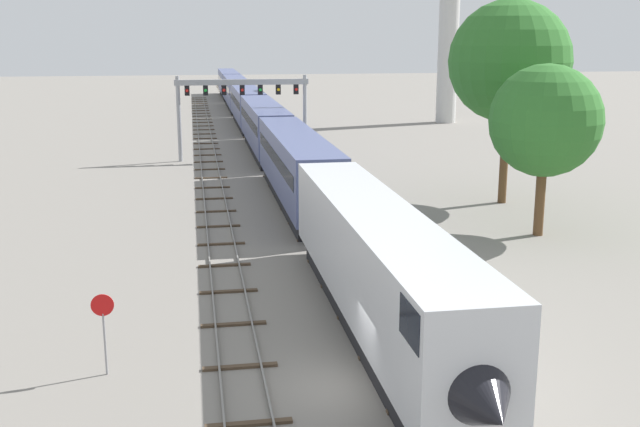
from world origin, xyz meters
TOP-DOWN VIEW (x-y plane):
  - ground_plane at (0.00, 0.00)m, footprint 400.00×400.00m
  - track_main at (2.00, 60.00)m, footprint 2.60×200.00m
  - track_near at (-3.50, 40.00)m, footprint 2.60×160.00m
  - passenger_train at (2.00, 62.32)m, footprint 3.04×136.95m
  - signal_gantry at (-0.25, 46.99)m, footprint 12.10×0.49m
  - stop_sign at (-8.00, 2.25)m, footprint 0.76×0.08m
  - trackside_tree_left at (16.00, 25.64)m, footprint 8.08×8.08m
  - trackside_tree_mid at (14.61, 17.08)m, footprint 6.30×6.30m

SIDE VIEW (x-z plane):
  - ground_plane at x=0.00m, z-range 0.00..0.00m
  - track_main at x=2.00m, z-range -0.01..0.15m
  - track_near at x=-3.50m, z-range -0.01..0.15m
  - stop_sign at x=-8.00m, z-range 0.43..3.31m
  - passenger_train at x=2.00m, z-range 0.21..5.01m
  - signal_gantry at x=-0.25m, z-range 1.86..9.55m
  - trackside_tree_mid at x=14.61m, z-range 1.70..11.46m
  - trackside_tree_left at x=16.00m, z-range 2.73..16.32m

